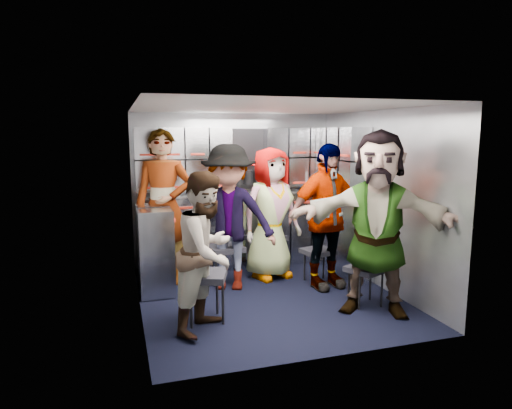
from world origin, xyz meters
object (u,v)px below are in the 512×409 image
object	(u,v)px
jump_seat_near_left	(204,278)
attendant_arc_e	(377,223)
attendant_standing	(164,207)
jump_seat_mid_right	(318,253)
attendant_arc_c	(271,213)
jump_seat_near_right	(366,271)
attendant_arc_b	(229,218)
attendant_arc_a	(207,252)
jump_seat_mid_left	(226,250)
jump_seat_center	(266,240)
attendant_arc_d	(326,217)

from	to	relation	value
jump_seat_near_left	attendant_arc_e	distance (m)	1.82
attendant_arc_e	attendant_standing	bearing A→B (deg)	174.69
jump_seat_mid_right	attendant_arc_c	xyz separation A→B (m)	(-0.49, 0.38, 0.46)
jump_seat_near_right	attendant_arc_b	bearing A→B (deg)	142.79
attendant_arc_a	jump_seat_mid_left	bearing A→B (deg)	20.75
jump_seat_mid_left	attendant_arc_e	bearing A→B (deg)	-46.23
jump_seat_center	attendant_arc_c	xyz separation A→B (m)	(-0.00, -0.18, 0.38)
attendant_arc_d	jump_seat_near_left	bearing A→B (deg)	-170.23
attendant_arc_a	attendant_arc_c	xyz separation A→B (m)	(1.07, 1.31, 0.08)
jump_seat_near_right	attendant_arc_c	size ratio (longest dim) A/B	0.28
jump_seat_mid_left	jump_seat_mid_right	distance (m)	1.14
jump_seat_mid_right	attendant_arc_d	bearing A→B (deg)	-90.00
attendant_arc_a	attendant_arc_d	bearing A→B (deg)	-22.87
attendant_standing	attendant_arc_a	xyz separation A→B (m)	(0.24, -1.49, -0.20)
jump_seat_near_left	attendant_arc_c	distance (m)	1.61
jump_seat_near_left	jump_seat_mid_left	xyz separation A→B (m)	(0.46, 1.05, -0.02)
attendant_arc_d	attendant_arc_e	world-z (taller)	attendant_arc_e
jump_seat_near_right	attendant_arc_c	distance (m)	1.46
attendant_arc_a	attendant_arc_b	xyz separation A→B (m)	(0.46, 1.05, 0.11)
jump_seat_mid_right	jump_seat_near_left	bearing A→B (deg)	-154.19
jump_seat_center	attendant_arc_c	size ratio (longest dim) A/B	0.33
jump_seat_mid_right	attendant_arc_b	size ratio (longest dim) A/B	0.25
jump_seat_mid_left	attendant_standing	world-z (taller)	attendant_standing
jump_seat_mid_right	attendant_arc_c	bearing A→B (deg)	142.47
jump_seat_near_right	attendant_arc_c	bearing A→B (deg)	118.20
jump_seat_mid_left	attendant_standing	size ratio (longest dim) A/B	0.25
jump_seat_center	attendant_standing	bearing A→B (deg)	-179.84
attendant_arc_e	jump_seat_near_right	bearing A→B (deg)	123.40
jump_seat_near_left	attendant_arc_c	size ratio (longest dim) A/B	0.32
jump_seat_mid_right	attendant_arc_a	xyz separation A→B (m)	(-1.56, -0.94, 0.38)
jump_seat_center	jump_seat_mid_right	xyz separation A→B (m)	(0.49, -0.56, -0.07)
attendant_arc_d	attendant_arc_e	xyz separation A→B (m)	(0.16, -0.84, 0.08)
jump_seat_near_left	jump_seat_mid_right	size ratio (longest dim) A/B	1.23
jump_seat_center	attendant_arc_d	size ratio (longest dim) A/B	0.31
jump_seat_mid_right	attendant_arc_d	distance (m)	0.52
attendant_arc_d	attendant_arc_e	size ratio (longest dim) A/B	0.92
jump_seat_mid_left	jump_seat_center	distance (m)	0.66
jump_seat_near_right	jump_seat_mid_left	bearing A→B (deg)	137.96
jump_seat_mid_left	attendant_arc_e	distance (m)	1.90
jump_seat_near_left	attendant_arc_b	world-z (taller)	attendant_arc_b
jump_seat_mid_right	attendant_arc_e	bearing A→B (deg)	-80.90
jump_seat_mid_left	attendant_arc_c	xyz separation A→B (m)	(0.61, 0.08, 0.41)
jump_seat_near_left	jump_seat_near_right	size ratio (longest dim) A/B	1.12
jump_seat_mid_left	attendant_arc_d	size ratio (longest dim) A/B	0.27
jump_seat_mid_left	attendant_arc_b	size ratio (longest dim) A/B	0.28
jump_seat_near_left	jump_seat_mid_right	bearing A→B (deg)	25.81
jump_seat_near_left	jump_seat_mid_right	world-z (taller)	jump_seat_near_left
attendant_arc_a	jump_seat_near_right	bearing A→B (deg)	-45.64
jump_seat_near_left	attendant_arc_e	bearing A→B (deg)	-8.83
jump_seat_center	jump_seat_mid_right	distance (m)	0.75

